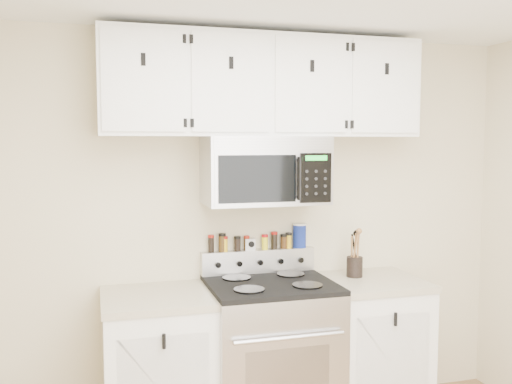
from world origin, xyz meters
TOP-DOWN VIEW (x-y plane):
  - back_wall at (0.00, 1.75)m, footprint 3.50×0.01m
  - range at (0.00, 1.43)m, footprint 0.76×0.65m
  - base_cabinet_left at (-0.69, 1.45)m, footprint 0.64×0.62m
  - base_cabinet_right at (0.69, 1.45)m, footprint 0.64×0.62m
  - microwave at (0.00, 1.55)m, footprint 0.76×0.44m
  - upper_cabinets at (-0.00, 1.58)m, footprint 2.00×0.35m
  - utensil_crock at (0.61, 1.53)m, footprint 0.11×0.11m
  - kitchen_timer at (-0.05, 1.71)m, footprint 0.08×0.07m
  - salt_canister at (0.29, 1.71)m, footprint 0.09×0.09m
  - spice_jar_0 at (-0.31, 1.71)m, footprint 0.04×0.04m
  - spice_jar_1 at (-0.24, 1.71)m, footprint 0.05×0.05m
  - spice_jar_2 at (-0.23, 1.71)m, footprint 0.04×0.04m
  - spice_jar_3 at (-0.14, 1.71)m, footprint 0.04×0.04m
  - spice_jar_4 at (-0.08, 1.71)m, footprint 0.04×0.04m
  - spice_jar_5 at (0.05, 1.71)m, footprint 0.04×0.04m
  - spice_jar_6 at (0.11, 1.71)m, footprint 0.04×0.04m
  - spice_jar_7 at (0.18, 1.71)m, footprint 0.05×0.05m
  - spice_jar_8 at (0.21, 1.71)m, footprint 0.04×0.04m

SIDE VIEW (x-z plane):
  - base_cabinet_left at x=-0.69m, z-range 0.00..0.92m
  - base_cabinet_right at x=0.69m, z-range 0.00..0.92m
  - range at x=0.00m, z-range -0.06..1.04m
  - utensil_crock at x=0.61m, z-range 0.84..1.15m
  - kitchen_timer at x=-0.05m, z-range 1.10..1.18m
  - spice_jar_7 at x=0.18m, z-range 1.10..1.20m
  - spice_jar_3 at x=-0.14m, z-range 1.10..1.20m
  - spice_jar_4 at x=-0.08m, z-range 1.10..1.20m
  - spice_jar_5 at x=0.05m, z-range 1.10..1.20m
  - spice_jar_2 at x=-0.23m, z-range 1.10..1.20m
  - spice_jar_8 at x=0.21m, z-range 1.10..1.20m
  - spice_jar_0 at x=-0.31m, z-range 1.10..1.21m
  - spice_jar_6 at x=0.11m, z-range 1.10..1.21m
  - spice_jar_1 at x=-0.24m, z-range 1.10..1.22m
  - salt_canister at x=0.29m, z-range 1.10..1.26m
  - back_wall at x=0.00m, z-range 0.00..2.50m
  - microwave at x=0.00m, z-range 1.42..1.84m
  - upper_cabinets at x=0.00m, z-range 1.84..2.46m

